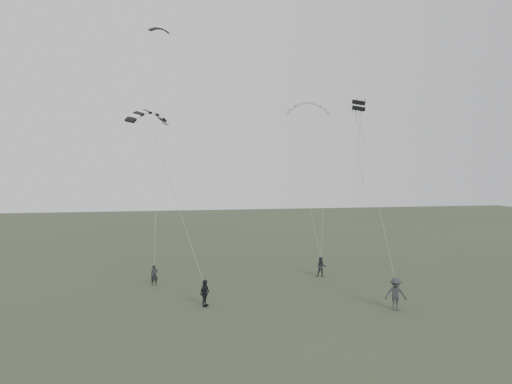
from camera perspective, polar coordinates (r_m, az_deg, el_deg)
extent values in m
plane|color=#36442B|center=(32.15, -0.65, -12.70)|extent=(140.00, 140.00, 0.00)
imported|color=black|center=(37.61, -11.54, -9.30)|extent=(0.59, 0.43, 1.47)
imported|color=#27272C|center=(39.96, 7.47, -8.49)|extent=(0.90, 0.79, 1.56)
imported|color=black|center=(31.59, -5.88, -11.42)|extent=(0.90, 1.04, 1.68)
imported|color=#2C2D32|center=(31.77, 15.68, -11.16)|extent=(1.43, 1.09, 1.96)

